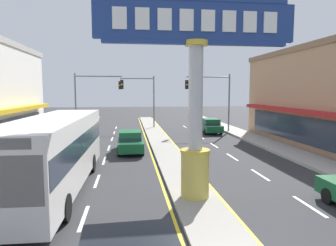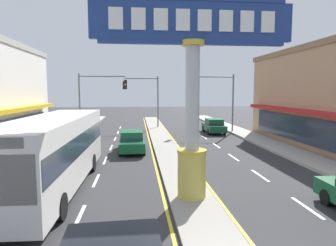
{
  "view_description": "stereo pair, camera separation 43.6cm",
  "coord_description": "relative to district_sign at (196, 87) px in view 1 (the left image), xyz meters",
  "views": [
    {
      "loc": [
        -2.6,
        -5.63,
        4.42
      ],
      "look_at": [
        -0.41,
        11.4,
        2.6
      ],
      "focal_mm": 32.2,
      "sensor_mm": 36.0,
      "label": 1
    },
    {
      "loc": [
        -2.17,
        -5.68,
        4.42
      ],
      "look_at": [
        -0.41,
        11.4,
        2.6
      ],
      "focal_mm": 32.2,
      "sensor_mm": 36.0,
      "label": 2
    }
  ],
  "objects": [
    {
      "name": "median_strip",
      "position": [
        0.0,
        11.98,
        -4.51
      ],
      "size": [
        1.87,
        52.0,
        0.14
      ],
      "primitive_type": "cube",
      "color": "gray",
      "rests_on": "ground"
    },
    {
      "name": "sidewalk_left",
      "position": [
        -8.71,
        9.98,
        -4.49
      ],
      "size": [
        2.35,
        60.0,
        0.18
      ],
      "primitive_type": "cube",
      "color": "#ADA89E",
      "rests_on": "ground"
    },
    {
      "name": "sidewalk_right",
      "position": [
        8.71,
        9.98,
        -4.49
      ],
      "size": [
        2.35,
        60.0,
        0.18
      ],
      "primitive_type": "cube",
      "color": "#ADA89E",
      "rests_on": "ground"
    },
    {
      "name": "lane_markings",
      "position": [
        -0.0,
        10.63,
        -4.57
      ],
      "size": [
        8.61,
        52.0,
        0.01
      ],
      "color": "silver",
      "rests_on": "ground"
    },
    {
      "name": "district_sign",
      "position": [
        0.0,
        0.0,
        0.0
      ],
      "size": [
        7.84,
        1.19,
        7.84
      ],
      "color": "gold",
      "rests_on": "median_strip"
    },
    {
      "name": "traffic_light_left_side",
      "position": [
        -6.17,
        19.37,
        -0.33
      ],
      "size": [
        4.86,
        0.46,
        6.2
      ],
      "color": "slate",
      "rests_on": "ground"
    },
    {
      "name": "traffic_light_right_side",
      "position": [
        6.17,
        19.29,
        -0.33
      ],
      "size": [
        4.86,
        0.46,
        6.2
      ],
      "color": "slate",
      "rests_on": "ground"
    },
    {
      "name": "traffic_light_median_far",
      "position": [
        -1.19,
        24.16,
        -0.38
      ],
      "size": [
        4.2,
        0.46,
        6.2
      ],
      "color": "slate",
      "rests_on": "ground"
    },
    {
      "name": "sedan_far_right_lane",
      "position": [
        5.88,
        19.23,
        -3.79
      ],
      "size": [
        1.89,
        4.33,
        1.53
      ],
      "color": "#14562D",
      "rests_on": "ground"
    },
    {
      "name": "sedan_near_left_lane",
      "position": [
        -2.59,
        10.2,
        -3.79
      ],
      "size": [
        1.92,
        4.34,
        1.53
      ],
      "color": "#14562D",
      "rests_on": "ground"
    },
    {
      "name": "bus_far_left_oncoming",
      "position": [
        -5.89,
        2.05,
        -2.71
      ],
      "size": [
        2.77,
        11.25,
        3.26
      ],
      "color": "silver",
      "rests_on": "ground"
    }
  ]
}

